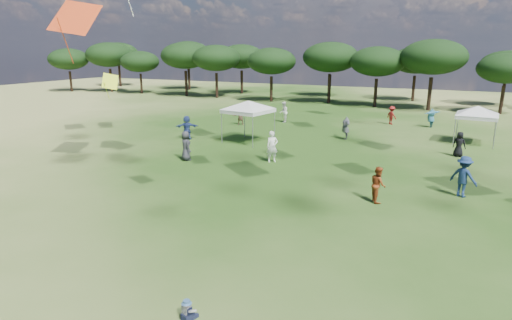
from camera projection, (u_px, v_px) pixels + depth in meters
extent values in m
cylinder|color=black|center=(71.00, 81.00, 66.90)|extent=(0.35, 0.35, 3.09)
ellipsoid|color=black|center=(68.00, 59.00, 66.03)|extent=(6.01, 6.01, 3.24)
cylinder|color=black|center=(111.00, 80.00, 66.10)|extent=(0.40, 0.40, 3.51)
ellipsoid|color=black|center=(109.00, 55.00, 65.12)|extent=(6.82, 6.82, 3.68)
cylinder|color=black|center=(141.00, 84.00, 63.78)|extent=(0.33, 0.33, 2.92)
ellipsoid|color=black|center=(140.00, 62.00, 62.96)|extent=(5.67, 5.67, 3.06)
cylinder|color=black|center=(186.00, 83.00, 60.64)|extent=(0.40, 0.40, 3.49)
ellipsoid|color=black|center=(185.00, 56.00, 59.67)|extent=(6.79, 6.79, 3.66)
cylinder|color=black|center=(217.00, 85.00, 58.32)|extent=(0.38, 0.38, 3.32)
ellipsoid|color=black|center=(216.00, 58.00, 57.39)|extent=(6.44, 6.44, 3.47)
cylinder|color=black|center=(271.00, 89.00, 54.27)|extent=(0.36, 0.36, 3.14)
ellipsoid|color=black|center=(272.00, 61.00, 53.39)|extent=(6.11, 6.11, 3.29)
cylinder|color=black|center=(329.00, 89.00, 52.64)|extent=(0.40, 0.40, 3.46)
ellipsoid|color=black|center=(331.00, 57.00, 51.67)|extent=(6.73, 6.73, 3.63)
cylinder|color=black|center=(376.00, 93.00, 49.26)|extent=(0.37, 0.37, 3.21)
ellipsoid|color=black|center=(378.00, 61.00, 48.37)|extent=(6.24, 6.24, 3.36)
cylinder|color=black|center=(430.00, 94.00, 46.43)|extent=(0.41, 0.41, 3.56)
ellipsoid|color=black|center=(433.00, 57.00, 45.44)|extent=(6.91, 6.91, 3.73)
cylinder|color=black|center=(502.00, 100.00, 43.97)|extent=(0.33, 0.33, 2.88)
ellipsoid|color=black|center=(506.00, 68.00, 43.16)|extent=(5.60, 5.60, 3.02)
cylinder|color=black|center=(120.00, 76.00, 76.22)|extent=(0.41, 0.41, 3.56)
ellipsoid|color=black|center=(118.00, 53.00, 75.22)|extent=(6.92, 6.92, 3.73)
cylinder|color=black|center=(189.00, 78.00, 69.93)|extent=(0.41, 0.41, 3.62)
ellipsoid|color=black|center=(188.00, 53.00, 68.92)|extent=(7.03, 7.03, 3.79)
cylinder|color=black|center=(242.00, 82.00, 63.84)|extent=(0.39, 0.39, 3.37)
ellipsoid|color=black|center=(242.00, 57.00, 62.90)|extent=(6.54, 6.54, 3.53)
cylinder|color=black|center=(329.00, 85.00, 60.13)|extent=(0.36, 0.36, 3.11)
ellipsoid|color=black|center=(330.00, 60.00, 59.26)|extent=(6.05, 6.05, 3.26)
cylinder|color=black|center=(413.00, 88.00, 54.79)|extent=(0.37, 0.37, 3.20)
ellipsoid|color=black|center=(416.00, 60.00, 53.89)|extent=(6.21, 6.21, 3.35)
cylinder|color=black|center=(503.00, 93.00, 49.69)|extent=(0.34, 0.34, 2.99)
ellipsoid|color=black|center=(507.00, 64.00, 48.85)|extent=(5.81, 5.81, 3.13)
cylinder|color=gray|center=(222.00, 127.00, 30.49)|extent=(0.06, 0.06, 2.32)
cylinder|color=gray|center=(253.00, 131.00, 28.96)|extent=(0.06, 0.06, 2.32)
cylinder|color=gray|center=(245.00, 122.00, 32.64)|extent=(0.06, 0.06, 2.32)
cylinder|color=gray|center=(275.00, 125.00, 31.11)|extent=(0.06, 0.06, 2.32)
cube|color=silver|center=(248.00, 111.00, 30.52)|extent=(3.36, 3.36, 0.25)
pyramid|color=silver|center=(248.00, 101.00, 30.33)|extent=(5.79, 5.79, 0.60)
cylinder|color=gray|center=(454.00, 131.00, 29.84)|extent=(0.06, 0.06, 2.02)
cylinder|color=gray|center=(495.00, 134.00, 28.68)|extent=(0.06, 0.06, 2.02)
cylinder|color=gray|center=(457.00, 125.00, 31.94)|extent=(0.06, 0.06, 2.02)
cylinder|color=gray|center=(495.00, 128.00, 30.78)|extent=(0.06, 0.06, 2.02)
cube|color=silver|center=(477.00, 116.00, 30.07)|extent=(2.82, 2.82, 0.25)
pyramid|color=silver|center=(478.00, 106.00, 29.88)|extent=(5.38, 5.38, 0.60)
cube|color=black|center=(187.00, 317.00, 10.71)|extent=(0.30, 0.30, 0.18)
cube|color=black|center=(191.00, 314.00, 10.90)|extent=(0.15, 0.23, 0.10)
cube|color=black|center=(195.00, 317.00, 10.79)|extent=(0.15, 0.23, 0.10)
cube|color=white|center=(187.00, 310.00, 10.66)|extent=(0.26, 0.22, 0.23)
cylinder|color=white|center=(185.00, 306.00, 10.80)|extent=(0.14, 0.24, 0.14)
cylinder|color=white|center=(193.00, 311.00, 10.61)|extent=(0.14, 0.24, 0.14)
sphere|color=#E0B293|center=(187.00, 304.00, 10.62)|extent=(0.16, 0.16, 0.16)
cone|color=teal|center=(187.00, 303.00, 10.61)|extent=(0.27, 0.27, 0.03)
cylinder|color=teal|center=(187.00, 302.00, 10.60)|extent=(0.18, 0.18, 0.07)
imported|color=#265A72|center=(431.00, 118.00, 36.56)|extent=(1.58, 1.97, 1.64)
imported|color=brown|center=(378.00, 184.00, 18.79)|extent=(0.89, 0.97, 1.61)
imported|color=black|center=(459.00, 144.00, 26.71)|extent=(0.88, 0.69, 1.58)
imported|color=white|center=(272.00, 147.00, 25.41)|extent=(0.81, 0.77, 1.87)
imported|color=white|center=(284.00, 112.00, 39.10)|extent=(0.94, 1.07, 1.87)
imported|color=maroon|center=(392.00, 115.00, 37.99)|extent=(1.20, 1.14, 1.64)
imported|color=#2C2C31|center=(186.00, 146.00, 25.79)|extent=(1.04, 0.96, 1.79)
imported|color=#48494C|center=(346.00, 128.00, 31.76)|extent=(1.21, 2.16, 1.70)
imported|color=navy|center=(187.00, 127.00, 31.75)|extent=(1.69, 1.34, 1.79)
imported|color=brown|center=(241.00, 116.00, 37.85)|extent=(1.50, 1.16, 1.59)
imported|color=navy|center=(464.00, 177.00, 19.42)|extent=(1.42, 1.17, 1.91)
plane|color=#C43D17|center=(75.00, 17.00, 21.32)|extent=(2.82, 2.83, 1.94)
plane|color=#CAE818|center=(110.00, 81.00, 34.58)|extent=(1.64, 1.97, 1.44)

